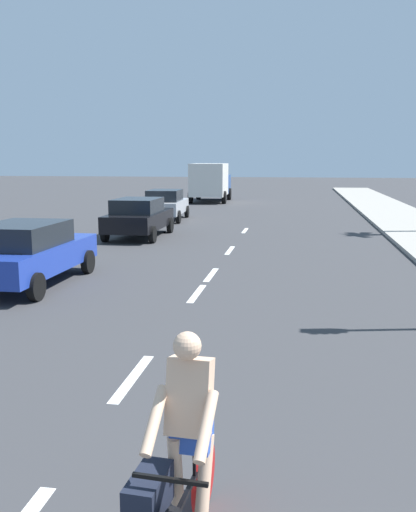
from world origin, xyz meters
TOP-DOWN VIEW (x-y plane):
  - ground_plane at (0.00, 20.00)m, footprint 160.00×160.00m
  - lane_stripe_2 at (0.00, 8.39)m, footprint 0.16×1.80m
  - lane_stripe_3 at (0.00, 13.58)m, footprint 0.16×1.80m
  - lane_stripe_4 at (0.00, 15.76)m, footprint 0.16×1.80m
  - lane_stripe_5 at (0.00, 19.95)m, footprint 0.16×1.80m
  - lane_stripe_6 at (0.00, 25.46)m, footprint 0.16×1.80m
  - cyclist at (1.43, 4.96)m, footprint 0.63×1.71m
  - parked_car_blue at (-4.35, 13.83)m, footprint 2.10×4.58m
  - parked_car_black at (-4.02, 22.67)m, footprint 2.07×4.45m
  - parked_car_silver at (-4.45, 29.06)m, footprint 2.15×4.33m
  - delivery_truck at (-4.16, 42.09)m, footprint 2.82×6.31m

SIDE VIEW (x-z plane):
  - ground_plane at x=0.00m, z-range 0.00..0.00m
  - lane_stripe_2 at x=0.00m, z-range 0.00..0.01m
  - lane_stripe_3 at x=0.00m, z-range 0.00..0.01m
  - lane_stripe_4 at x=0.00m, z-range 0.00..0.01m
  - lane_stripe_5 at x=0.00m, z-range 0.00..0.01m
  - lane_stripe_6 at x=0.00m, z-range 0.00..0.01m
  - cyclist at x=1.43m, z-range -0.08..1.74m
  - parked_car_silver at x=-4.45m, z-range 0.05..1.62m
  - parked_car_black at x=-4.02m, z-range 0.06..1.63m
  - parked_car_blue at x=-4.35m, z-range 0.06..1.63m
  - delivery_truck at x=-4.16m, z-range 0.10..2.90m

